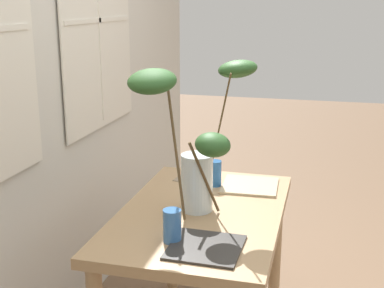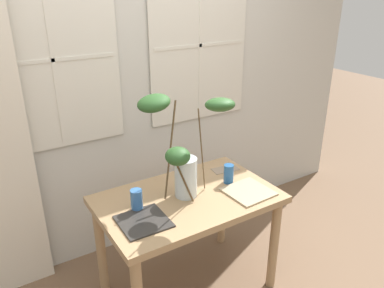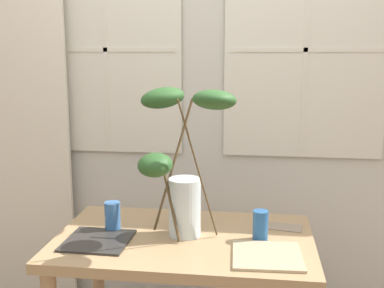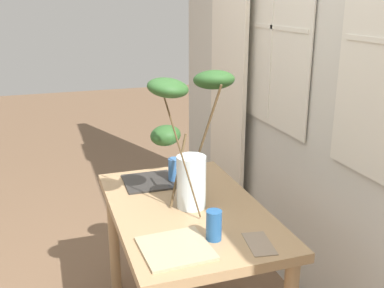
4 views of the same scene
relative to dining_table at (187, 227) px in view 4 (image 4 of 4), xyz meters
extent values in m
cube|color=beige|center=(0.00, 0.80, 0.69)|extent=(4.45, 0.12, 2.66)
cube|color=silver|center=(-0.56, 0.73, 0.93)|extent=(0.81, 0.01, 1.12)
cube|color=silver|center=(-0.56, 0.72, 0.93)|extent=(0.88, 0.01, 1.19)
cube|color=silver|center=(-0.56, 0.72, 0.93)|extent=(0.02, 0.01, 1.12)
cube|color=silver|center=(-0.56, 0.72, 0.93)|extent=(0.81, 0.01, 0.02)
cube|color=silver|center=(-1.08, 0.66, 0.62)|extent=(0.59, 0.03, 2.51)
cube|color=tan|center=(0.00, 0.00, 0.09)|extent=(1.15, 0.72, 0.05)
cylinder|color=tan|center=(-0.51, -0.30, -0.29)|extent=(0.06, 0.06, 0.70)
cylinder|color=tan|center=(-0.51, 0.30, -0.29)|extent=(0.06, 0.06, 0.70)
cylinder|color=silver|center=(0.00, 0.02, 0.24)|extent=(0.14, 0.14, 0.26)
cylinder|color=silver|center=(0.00, 0.02, 0.16)|extent=(0.13, 0.13, 0.08)
cylinder|color=brown|center=(0.07, -0.05, 0.43)|extent=(0.16, 0.16, 0.62)
ellipsoid|color=#285123|center=(0.14, -0.13, 0.74)|extent=(0.25, 0.26, 0.11)
cylinder|color=brown|center=(-0.06, 0.10, 0.42)|extent=(0.18, 0.14, 0.60)
ellipsoid|color=#285123|center=(-0.13, 0.18, 0.71)|extent=(0.30, 0.29, 0.14)
cylinder|color=brown|center=(-0.06, -0.03, 0.29)|extent=(0.11, 0.13, 0.34)
ellipsoid|color=#285123|center=(-0.11, -0.07, 0.46)|extent=(0.21, 0.22, 0.12)
cylinder|color=#386BAD|center=(-0.34, 0.04, 0.18)|extent=(0.07, 0.07, 0.13)
cylinder|color=#235693|center=(0.34, 0.01, 0.18)|extent=(0.07, 0.07, 0.13)
cube|color=#2D2B28|center=(-0.37, -0.11, 0.12)|extent=(0.28, 0.28, 0.01)
cube|color=tan|center=(0.37, -0.17, 0.12)|extent=(0.29, 0.29, 0.01)
cube|color=gray|center=(0.44, 0.18, 0.11)|extent=(0.21, 0.13, 0.00)
camera|label=1|loc=(-2.15, -0.52, 1.03)|focal=48.80mm
camera|label=2|loc=(-1.12, -1.83, 1.40)|focal=35.93mm
camera|label=3|loc=(0.31, -2.04, 0.95)|focal=45.69mm
camera|label=4|loc=(1.96, -0.63, 1.10)|focal=42.80mm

